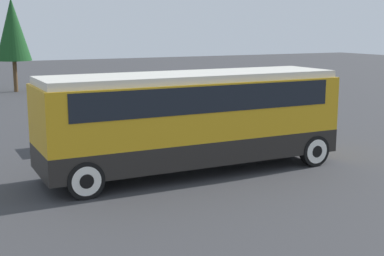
# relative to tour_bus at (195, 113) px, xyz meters

# --- Properties ---
(ground_plane) EXTENTS (120.00, 120.00, 0.00)m
(ground_plane) POSITION_rel_tour_bus_xyz_m (-0.10, 0.00, -1.85)
(ground_plane) COLOR #38383A
(tour_bus) EXTENTS (9.38, 2.63, 3.08)m
(tour_bus) POSITION_rel_tour_bus_xyz_m (0.00, 0.00, 0.00)
(tour_bus) COLOR black
(tour_bus) RESTS_ON ground_plane
(parked_car_near) EXTENTS (4.15, 1.80, 1.45)m
(parked_car_near) POSITION_rel_tour_bus_xyz_m (1.07, 8.39, -1.13)
(parked_car_near) COLOR black
(parked_car_near) RESTS_ON ground_plane
(parked_car_mid) EXTENTS (4.08, 1.83, 1.28)m
(parked_car_mid) POSITION_rel_tour_bus_xyz_m (-1.46, 4.88, -1.20)
(parked_car_mid) COLOR silver
(parked_car_mid) RESTS_ON ground_plane
(tree_center) EXTENTS (2.40, 2.40, 6.44)m
(tree_center) POSITION_rel_tour_bus_xyz_m (-1.67, 24.38, 2.43)
(tree_center) COLOR brown
(tree_center) RESTS_ON ground_plane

